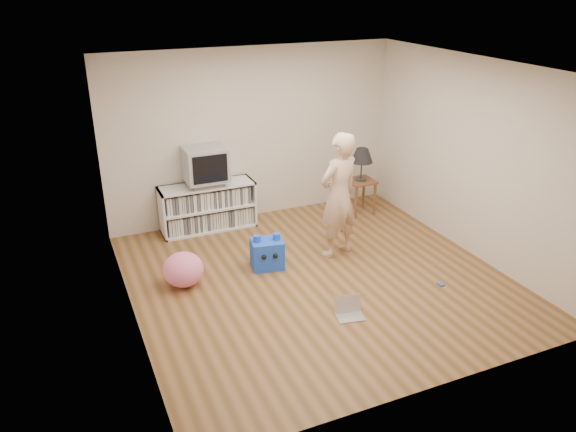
# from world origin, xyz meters

# --- Properties ---
(ground) EXTENTS (4.50, 4.50, 0.00)m
(ground) POSITION_xyz_m (0.00, 0.00, 0.00)
(ground) COLOR brown
(ground) RESTS_ON ground
(walls) EXTENTS (4.52, 4.52, 2.60)m
(walls) POSITION_xyz_m (0.00, 0.00, 1.30)
(walls) COLOR beige
(walls) RESTS_ON ground
(ceiling) EXTENTS (4.50, 4.50, 0.01)m
(ceiling) POSITION_xyz_m (0.00, 0.00, 2.60)
(ceiling) COLOR white
(ceiling) RESTS_ON walls
(media_unit) EXTENTS (1.40, 0.45, 0.70)m
(media_unit) POSITION_xyz_m (-0.83, 2.04, 0.35)
(media_unit) COLOR white
(media_unit) RESTS_ON ground
(dvd_deck) EXTENTS (0.45, 0.35, 0.07)m
(dvd_deck) POSITION_xyz_m (-0.83, 2.02, 0.73)
(dvd_deck) COLOR gray
(dvd_deck) RESTS_ON media_unit
(crt_tv) EXTENTS (0.60, 0.53, 0.50)m
(crt_tv) POSITION_xyz_m (-0.83, 2.02, 1.02)
(crt_tv) COLOR #9C9CA1
(crt_tv) RESTS_ON dvd_deck
(side_table) EXTENTS (0.42, 0.42, 0.55)m
(side_table) POSITION_xyz_m (1.56, 1.65, 0.42)
(side_table) COLOR brown
(side_table) RESTS_ON ground
(table_lamp) EXTENTS (0.34, 0.34, 0.52)m
(table_lamp) POSITION_xyz_m (1.56, 1.65, 0.94)
(table_lamp) COLOR #333333
(table_lamp) RESTS_ON side_table
(person) EXTENTS (0.71, 0.57, 1.71)m
(person) POSITION_xyz_m (0.54, 0.51, 0.85)
(person) COLOR beige
(person) RESTS_ON ground
(laptop) EXTENTS (0.35, 0.30, 0.21)m
(laptop) POSITION_xyz_m (-0.04, -0.88, 0.06)
(laptop) COLOR silver
(laptop) RESTS_ON ground
(playing_cards) EXTENTS (0.07, 0.09, 0.02)m
(playing_cards) POSITION_xyz_m (1.33, -0.75, 0.01)
(playing_cards) COLOR #4055AB
(playing_cards) RESTS_ON ground
(plush_blue) EXTENTS (0.45, 0.40, 0.47)m
(plush_blue) POSITION_xyz_m (-0.47, 0.53, 0.20)
(plush_blue) COLOR blue
(plush_blue) RESTS_ON ground
(plush_pink) EXTENTS (0.63, 0.63, 0.43)m
(plush_pink) POSITION_xyz_m (-1.57, 0.52, 0.21)
(plush_pink) COLOR pink
(plush_pink) RESTS_ON ground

